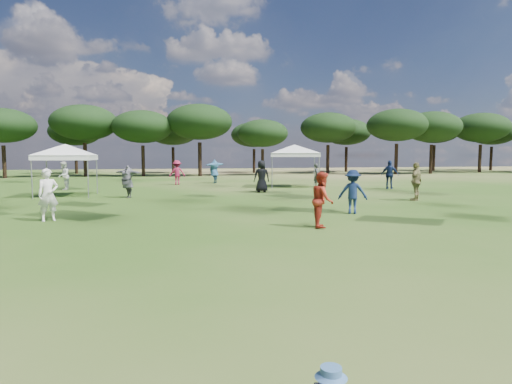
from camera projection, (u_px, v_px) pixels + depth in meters
tree_line at (189, 126)px, 47.87m from camera, size 108.78×17.63×7.77m
tent_left at (65, 146)px, 22.69m from camera, size 5.73×5.73×3.09m
tent_right at (294, 146)px, 29.49m from camera, size 6.38×6.38×3.23m
festival_crowd at (166, 179)px, 23.66m from camera, size 28.74×23.01×1.90m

